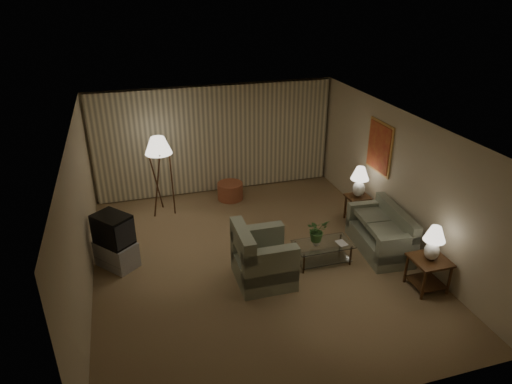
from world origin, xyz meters
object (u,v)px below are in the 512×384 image
coffee_table (323,250)px  crt_tv (113,229)px  armchair (264,259)px  table_lamp_near (434,240)px  tv_cabinet (117,254)px  floor_lamp (161,174)px  sofa (380,234)px  side_table_near (429,268)px  side_table_far (357,204)px  table_lamp_far (360,179)px  vase (316,242)px  ottoman (230,191)px

coffee_table → crt_tv: crt_tv is taller
armchair → table_lamp_near: table_lamp_near is taller
tv_cabinet → floor_lamp: (1.09, 1.93, 0.71)m
sofa → floor_lamp: size_ratio=0.94×
table_lamp_near → crt_tv: bearing=156.3°
side_table_near → crt_tv: crt_tv is taller
side_table_near → side_table_far: same height
table_lamp_far → vase: bearing=-139.4°
coffee_table → ottoman: 3.39m
sofa → coffee_table: (-1.27, -0.10, -0.08)m
armchair → side_table_near: size_ratio=1.72×
crt_tv → vase: bearing=34.4°
ottoman → crt_tv: bearing=-141.3°
side_table_far → vase: 2.08m
armchair → table_lamp_far: size_ratio=1.52×
crt_tv → armchair: bearing=24.4°
crt_tv → floor_lamp: (1.09, 1.93, 0.18)m
side_table_far → ottoman: 3.10m
vase → armchair: bearing=-169.8°
table_lamp_far → vase: 2.14m
armchair → ottoman: (0.21, 3.42, -0.23)m
coffee_table → floor_lamp: floor_lamp is taller
side_table_far → tv_cabinet: size_ratio=0.67×
sofa → coffee_table: size_ratio=1.58×
coffee_table → armchair: bearing=-171.0°
table_lamp_near → floor_lamp: 5.88m
sofa → ottoman: 3.89m
armchair → table_lamp_near: bearing=-111.0°
side_table_near → table_lamp_near: 0.56m
side_table_far → sofa: bearing=-96.8°
crt_tv → side_table_near: bearing=26.6°
armchair → side_table_far: 3.09m
ottoman → vase: bearing=-74.7°
armchair → table_lamp_far: (2.67, 1.55, 0.57)m
sofa → table_lamp_far: bearing=178.4°
side_table_far → crt_tv: (-5.20, -0.32, 0.39)m
armchair → side_table_far: bearing=-59.4°
side_table_far → coffee_table: size_ratio=0.55×
sofa → table_lamp_near: (0.15, -1.35, 0.62)m
crt_tv → ottoman: bearing=88.9°
sofa → floor_lamp: 4.92m
table_lamp_near → vase: (-1.57, 1.25, -0.49)m
armchair → coffee_table: (1.25, 0.20, -0.16)m
armchair → ottoman: bearing=-3.0°
crt_tv → floor_lamp: 2.22m
sofa → table_lamp_far: table_lamp_far is taller
crt_tv → floor_lamp: bearing=110.8°
side_table_near → ottoman: 5.11m
sofa → table_lamp_far: 1.42m
table_lamp_near → crt_tv: size_ratio=0.78×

